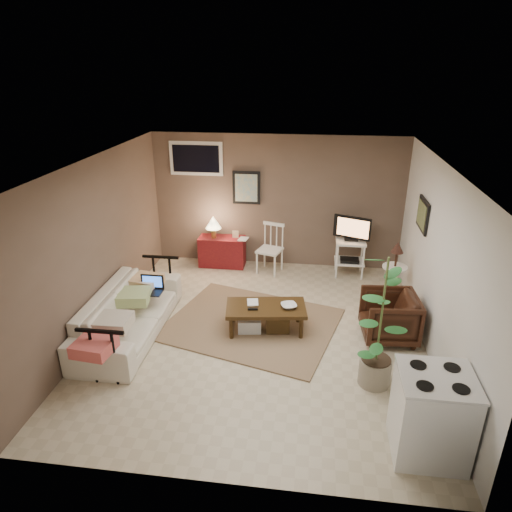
# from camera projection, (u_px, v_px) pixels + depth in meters

# --- Properties ---
(floor) EXTENTS (5.00, 5.00, 0.00)m
(floor) POSITION_uv_depth(u_px,v_px,m) (259.00, 334.00, 6.43)
(floor) COLOR #C1B293
(floor) RESTS_ON ground
(art_back) EXTENTS (0.50, 0.03, 0.60)m
(art_back) POSITION_uv_depth(u_px,v_px,m) (246.00, 188.00, 8.18)
(art_back) COLOR black
(art_right) EXTENTS (0.03, 0.60, 0.45)m
(art_right) POSITION_uv_depth(u_px,v_px,m) (423.00, 215.00, 6.52)
(art_right) COLOR black
(window) EXTENTS (0.96, 0.03, 0.60)m
(window) POSITION_uv_depth(u_px,v_px,m) (196.00, 159.00, 8.09)
(window) COLOR white
(rug) EXTENTS (2.75, 2.42, 0.02)m
(rug) POSITION_uv_depth(u_px,v_px,m) (251.00, 324.00, 6.65)
(rug) COLOR #87684E
(rug) RESTS_ON floor
(coffee_table) EXTENTS (1.17, 0.72, 0.42)m
(coffee_table) POSITION_uv_depth(u_px,v_px,m) (265.00, 317.00, 6.41)
(coffee_table) COLOR #3C2810
(coffee_table) RESTS_ON floor
(sofa) EXTENTS (0.64, 2.20, 0.86)m
(sofa) POSITION_uv_depth(u_px,v_px,m) (128.00, 306.00, 6.28)
(sofa) COLOR beige
(sofa) RESTS_ON floor
(sofa_pillows) EXTENTS (0.42, 2.09, 0.15)m
(sofa_pillows) POSITION_uv_depth(u_px,v_px,m) (124.00, 309.00, 6.01)
(sofa_pillows) COLOR beige
(sofa_pillows) RESTS_ON sofa
(sofa_end_rails) EXTENTS (0.59, 2.20, 0.74)m
(sofa_end_rails) POSITION_uv_depth(u_px,v_px,m) (137.00, 311.00, 6.29)
(sofa_end_rails) COLOR black
(sofa_end_rails) RESTS_ON floor
(laptop) EXTENTS (0.34, 0.25, 0.23)m
(laptop) POSITION_uv_depth(u_px,v_px,m) (151.00, 287.00, 6.55)
(laptop) COLOR black
(laptop) RESTS_ON sofa
(red_console) EXTENTS (0.84, 0.37, 0.97)m
(red_console) POSITION_uv_depth(u_px,v_px,m) (221.00, 249.00, 8.46)
(red_console) COLOR maroon
(red_console) RESTS_ON floor
(spindle_chair) EXTENTS (0.50, 0.50, 0.89)m
(spindle_chair) POSITION_uv_depth(u_px,v_px,m) (270.00, 250.00, 8.18)
(spindle_chair) COLOR white
(spindle_chair) RESTS_ON floor
(tv_stand) EXTENTS (0.63, 0.42, 1.09)m
(tv_stand) POSITION_uv_depth(u_px,v_px,m) (351.00, 245.00, 7.99)
(tv_stand) COLOR white
(tv_stand) RESTS_ON floor
(side_table) EXTENTS (0.38, 0.38, 1.02)m
(side_table) POSITION_uv_depth(u_px,v_px,m) (395.00, 265.00, 7.06)
(side_table) COLOR white
(side_table) RESTS_ON floor
(armchair) EXTENTS (0.72, 0.76, 0.73)m
(armchair) POSITION_uv_depth(u_px,v_px,m) (389.00, 315.00, 6.20)
(armchair) COLOR black
(armchair) RESTS_ON floor
(potted_plant) EXTENTS (0.42, 0.42, 1.66)m
(potted_plant) POSITION_uv_depth(u_px,v_px,m) (381.00, 319.00, 5.10)
(potted_plant) COLOR gray
(potted_plant) RESTS_ON floor
(stove) EXTENTS (0.69, 0.64, 0.90)m
(stove) POSITION_uv_depth(u_px,v_px,m) (431.00, 415.00, 4.33)
(stove) COLOR white
(stove) RESTS_ON floor
(bowl) EXTENTS (0.22, 0.12, 0.21)m
(bowl) POSITION_uv_depth(u_px,v_px,m) (289.00, 301.00, 6.28)
(bowl) COLOR #3C2810
(bowl) RESTS_ON coffee_table
(book_table) EXTENTS (0.16, 0.04, 0.21)m
(book_table) POSITION_uv_depth(u_px,v_px,m) (247.00, 296.00, 6.40)
(book_table) COLOR #3C2810
(book_table) RESTS_ON coffee_table
(book_console) EXTENTS (0.17, 0.05, 0.22)m
(book_console) POSITION_uv_depth(u_px,v_px,m) (239.00, 233.00, 8.25)
(book_console) COLOR #3C2810
(book_console) RESTS_ON red_console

